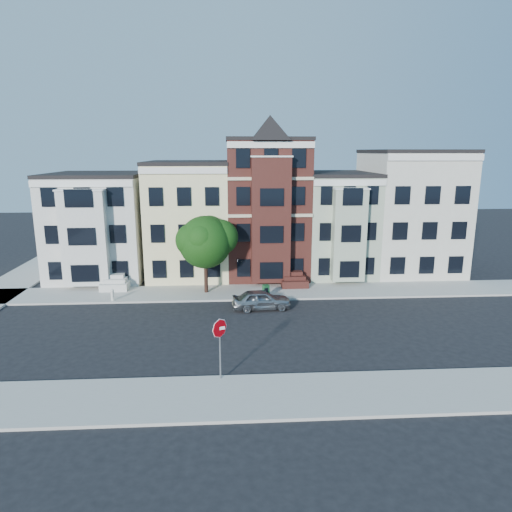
{
  "coord_description": "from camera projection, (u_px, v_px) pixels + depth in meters",
  "views": [
    {
      "loc": [
        -3.44,
        -27.06,
        11.15
      ],
      "look_at": [
        -1.62,
        3.07,
        4.2
      ],
      "focal_mm": 32.0,
      "sensor_mm": 36.0,
      "label": 1
    }
  ],
  "objects": [
    {
      "name": "far_sidewalk",
      "position": [
        272.0,
        292.0,
        36.79
      ],
      "size": [
        60.0,
        4.0,
        0.15
      ],
      "primitive_type": "cube",
      "color": "#9E9B93",
      "rests_on": "ground"
    },
    {
      "name": "newspaper_box",
      "position": [
        266.0,
        291.0,
        35.0
      ],
      "size": [
        0.57,
        0.55,
        1.01
      ],
      "primitive_type": "cube",
      "rotation": [
        0.0,
        0.0,
        0.39
      ],
      "color": "#1B592B",
      "rests_on": "far_sidewalk"
    },
    {
      "name": "house_cream",
      "position": [
        409.0,
        213.0,
        42.69
      ],
      "size": [
        8.0,
        9.0,
        11.0
      ],
      "primitive_type": "cube",
      "color": "beige",
      "rests_on": "ground"
    },
    {
      "name": "street_tree",
      "position": [
        205.0,
        246.0,
        35.64
      ],
      "size": [
        8.0,
        8.0,
        7.58
      ],
      "primitive_type": null,
      "rotation": [
        0.0,
        0.0,
        0.27
      ],
      "color": "#1C4A13",
      "rests_on": "far_sidewalk"
    },
    {
      "name": "house_white",
      "position": [
        101.0,
        227.0,
        41.23
      ],
      "size": [
        8.0,
        9.0,
        9.0
      ],
      "primitive_type": "cube",
      "color": "silver",
      "rests_on": "ground"
    },
    {
      "name": "house_yellow",
      "position": [
        190.0,
        220.0,
        41.59
      ],
      "size": [
        7.0,
        9.0,
        10.0
      ],
      "primitive_type": "cube",
      "color": "beige",
      "rests_on": "ground"
    },
    {
      "name": "fire_hydrant",
      "position": [
        113.0,
        296.0,
        34.31
      ],
      "size": [
        0.27,
        0.27,
        0.72
      ],
      "primitive_type": "cylinder",
      "rotation": [
        0.0,
        0.0,
        0.08
      ],
      "color": "beige",
      "rests_on": "far_sidewalk"
    },
    {
      "name": "parked_car",
      "position": [
        261.0,
        300.0,
        32.83
      ],
      "size": [
        4.32,
        2.01,
        1.43
      ],
      "primitive_type": "imported",
      "rotation": [
        0.0,
        0.0,
        1.65
      ],
      "color": "#92959A",
      "rests_on": "ground"
    },
    {
      "name": "ground",
      "position": [
        284.0,
        331.0,
        29.02
      ],
      "size": [
        120.0,
        120.0,
        0.0
      ],
      "primitive_type": "plane",
      "color": "black"
    },
    {
      "name": "house_green",
      "position": [
        335.0,
        224.0,
        42.5
      ],
      "size": [
        6.0,
        9.0,
        9.0
      ],
      "primitive_type": "cube",
      "color": "#9DAB90",
      "rests_on": "ground"
    },
    {
      "name": "stop_sign",
      "position": [
        220.0,
        345.0,
        22.23
      ],
      "size": [
        0.94,
        0.51,
        3.53
      ],
      "primitive_type": null,
      "rotation": [
        0.0,
        0.0,
        0.41
      ],
      "color": "#C20009",
      "rests_on": "near_sidewalk"
    },
    {
      "name": "near_sidewalk",
      "position": [
        305.0,
        395.0,
        21.23
      ],
      "size": [
        60.0,
        4.0,
        0.15
      ],
      "primitive_type": "cube",
      "color": "#9E9B93",
      "rests_on": "ground"
    },
    {
      "name": "house_brown",
      "position": [
        266.0,
        209.0,
        41.78
      ],
      "size": [
        7.0,
        9.0,
        12.0
      ],
      "primitive_type": "cube",
      "color": "#3B1813",
      "rests_on": "ground"
    }
  ]
}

